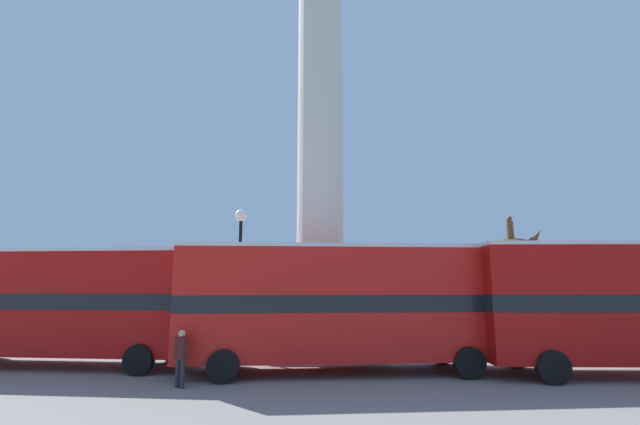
{
  "coord_description": "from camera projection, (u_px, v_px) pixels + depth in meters",
  "views": [
    {
      "loc": [
        0.47,
        -19.51,
        2.99
      ],
      "look_at": [
        0.0,
        0.0,
        6.22
      ],
      "focal_mm": 24.0,
      "sensor_mm": 36.0,
      "label": 1
    }
  ],
  "objects": [
    {
      "name": "monument_column",
      "position": [
        320.0,
        171.0,
        20.11
      ],
      "size": [
        5.16,
        5.16,
        22.2
      ],
      "color": "beige",
      "rests_on": "ground_plane"
    },
    {
      "name": "bus_c",
      "position": [
        343.0,
        301.0,
        14.8
      ],
      "size": [
        11.21,
        3.7,
        4.28
      ],
      "rotation": [
        0.0,
        0.0,
        0.1
      ],
      "color": "red",
      "rests_on": "ground_plane"
    },
    {
      "name": "pedestrian_near_lamp",
      "position": [
        181.0,
        356.0,
        12.49
      ],
      "size": [
        0.45,
        0.39,
        1.63
      ],
      "rotation": [
        0.0,
        0.0,
        5.65
      ],
      "color": "#28282D",
      "rests_on": "ground_plane"
    },
    {
      "name": "bus_b",
      "position": [
        64.0,
        301.0,
        15.99
      ],
      "size": [
        10.93,
        3.48,
        4.22
      ],
      "rotation": [
        0.0,
        0.0,
        -0.07
      ],
      "color": "#A80F0C",
      "rests_on": "ground_plane"
    },
    {
      "name": "street_lamp",
      "position": [
        240.0,
        260.0,
        17.77
      ],
      "size": [
        0.52,
        0.52,
        6.08
      ],
      "color": "black",
      "rests_on": "ground_plane"
    },
    {
      "name": "equestrian_statue",
      "position": [
        516.0,
        302.0,
        21.96
      ],
      "size": [
        3.55,
        3.19,
        6.51
      ],
      "rotation": [
        0.0,
        0.0,
        -0.48
      ],
      "color": "beige",
      "rests_on": "ground_plane"
    },
    {
      "name": "ground_plane",
      "position": [
        320.0,
        352.0,
        18.77
      ],
      "size": [
        200.0,
        200.0,
        0.0
      ],
      "primitive_type": "plane",
      "color": "gray"
    }
  ]
}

